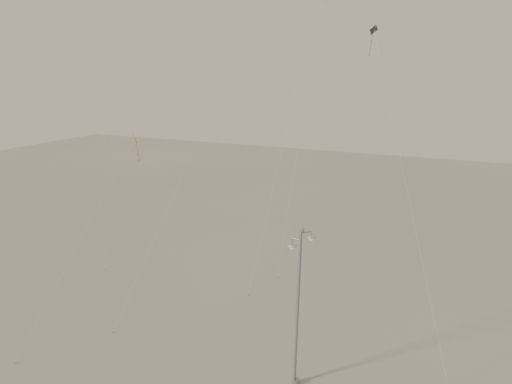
% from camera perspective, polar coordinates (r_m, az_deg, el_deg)
% --- Properties ---
extents(ground, '(160.00, 160.00, 0.00)m').
position_cam_1_polar(ground, '(34.45, -8.42, -17.17)').
color(ground, '#9F9484').
rests_on(ground, ground).
extents(street_lamp, '(1.49, 0.81, 9.50)m').
position_cam_1_polar(street_lamp, '(28.41, 4.85, -12.59)').
color(street_lamp, gray).
rests_on(street_lamp, ground).
extents(kite_1, '(6.35, 13.93, 25.28)m').
position_cam_1_polar(kite_1, '(38.31, -2.29, 15.19)').
color(kite_1, '#352F2C').
rests_on(kite_1, ground).
extents(kite_3, '(4.09, 8.46, 13.52)m').
position_cam_1_polar(kite_3, '(34.07, -16.06, 1.11)').
color(kite_3, maroon).
rests_on(kite_3, ground).
extents(kite_4, '(6.72, 5.23, 20.30)m').
position_cam_1_polar(kite_4, '(31.23, 15.25, 8.03)').
color(kite_4, '#352F2C').
rests_on(kite_4, ground).
extents(kite_5, '(0.91, 13.58, 26.58)m').
position_cam_1_polar(kite_5, '(50.41, 6.90, 17.63)').
color(kite_5, brown).
rests_on(kite_5, ground).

